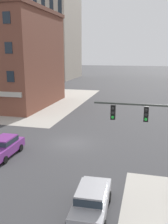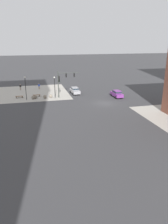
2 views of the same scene
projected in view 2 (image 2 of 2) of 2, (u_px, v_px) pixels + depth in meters
name	position (u px, v px, depth m)	size (l,w,h in m)	color
ground_plane	(104.00, 103.00, 49.32)	(320.00, 320.00, 0.00)	#38383A
sidewalk_corner_slab	(29.00, 93.00, 58.97)	(20.00, 19.00, 0.02)	#A8A399
traffic_signal_main	(62.00, 80.00, 53.09)	(5.27, 2.09, 6.40)	#383D38
bollard_sphere_curb_a	(51.00, 96.00, 54.00)	(0.81, 0.81, 0.81)	gray
bollard_sphere_curb_b	(45.00, 97.00, 53.46)	(0.81, 0.81, 0.81)	gray
bollard_sphere_curb_c	(35.00, 97.00, 53.10)	(0.81, 0.81, 0.81)	gray
bollard_sphere_curb_d	(33.00, 97.00, 52.65)	(0.81, 0.81, 0.81)	gray
bench_near_signal	(37.00, 95.00, 54.92)	(1.81, 0.54, 0.49)	brown
bench_mid_block	(19.00, 97.00, 53.68)	(1.81, 0.53, 0.49)	brown
pedestrian_near_bench	(20.00, 87.00, 62.04)	(0.53, 0.30, 1.61)	gray
pedestrian_at_curb	(39.00, 86.00, 62.79)	(0.51, 0.32, 1.70)	gray
street_lamp_corner_near	(55.00, 85.00, 52.78)	(0.36, 0.36, 5.16)	black
street_lamp_mid_sidewalk	(25.00, 85.00, 51.26)	(0.36, 0.36, 5.46)	black
car_main_northbound_near	(117.00, 93.00, 54.25)	(1.98, 4.44, 1.68)	#7A3389
car_main_northbound_far	(75.00, 90.00, 57.66)	(2.06, 4.48, 1.68)	#99999E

